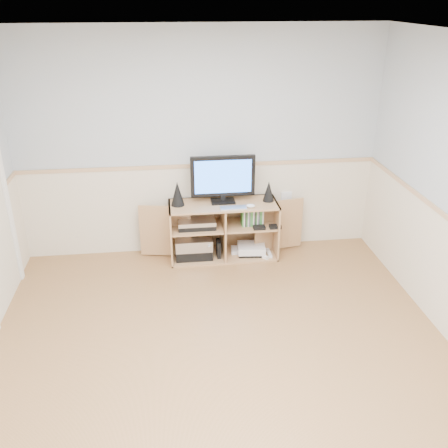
{
  "coord_description": "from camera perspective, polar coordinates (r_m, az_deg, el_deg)",
  "views": [
    {
      "loc": [
        -0.38,
        -3.05,
        2.76
      ],
      "look_at": [
        0.14,
        1.2,
        0.77
      ],
      "focal_mm": 40.0,
      "sensor_mm": 36.0,
      "label": 1
    }
  ],
  "objects": [
    {
      "name": "speaker_right",
      "position": [
        5.56,
        5.12,
        3.76
      ],
      "size": [
        0.13,
        0.13,
        0.23
      ],
      "primitive_type": "cone",
      "color": "black",
      "rests_on": "media_cabinet"
    },
    {
      "name": "mouse",
      "position": [
        5.41,
        3.06,
        2.09
      ],
      "size": [
        0.1,
        0.07,
        0.04
      ],
      "primitive_type": "ellipsoid",
      "rotation": [
        0.0,
        0.0,
        -0.09
      ],
      "color": "white",
      "rests_on": "media_cabinet"
    },
    {
      "name": "keyboard",
      "position": [
        5.38,
        1.06,
        1.88
      ],
      "size": [
        0.29,
        0.12,
        0.01
      ],
      "primitive_type": "cube",
      "rotation": [
        0.0,
        0.0,
        0.01
      ],
      "color": "silver",
      "rests_on": "media_cabinet"
    },
    {
      "name": "media_cabinet",
      "position": [
        5.68,
        -0.14,
        -0.42
      ],
      "size": [
        1.88,
        0.45,
        0.65
      ],
      "color": "tan",
      "rests_on": "floor"
    },
    {
      "name": "av_components",
      "position": [
        5.65,
        -3.33,
        -1.87
      ],
      "size": [
        0.51,
        0.31,
        0.47
      ],
      "color": "black",
      "rests_on": "media_cabinet"
    },
    {
      "name": "game_cases",
      "position": [
        5.59,
        3.22,
        0.85
      ],
      "size": [
        0.24,
        0.14,
        0.19
      ],
      "primitive_type": "cube",
      "color": "#3F8C3F",
      "rests_on": "media_cabinet"
    },
    {
      "name": "game_consoles",
      "position": [
        5.78,
        3.0,
        -2.88
      ],
      "size": [
        0.45,
        0.3,
        0.11
      ],
      "color": "white",
      "rests_on": "media_cabinet"
    },
    {
      "name": "monitor",
      "position": [
        5.44,
        -0.14,
        5.34
      ],
      "size": [
        0.7,
        0.18,
        0.53
      ],
      "color": "black",
      "rests_on": "media_cabinet"
    },
    {
      "name": "speaker_left",
      "position": [
        5.44,
        -5.34,
        3.48
      ],
      "size": [
        0.15,
        0.15,
        0.27
      ],
      "primitive_type": "cone",
      "color": "black",
      "rests_on": "media_cabinet"
    },
    {
      "name": "wall_outlet",
      "position": [
        5.87,
        7.14,
        3.1
      ],
      "size": [
        0.12,
        0.03,
        0.12
      ],
      "primitive_type": "cube",
      "color": "white",
      "rests_on": "wall_back"
    },
    {
      "name": "room",
      "position": [
        3.54,
        -1.03,
        -0.94
      ],
      "size": [
        4.04,
        4.54,
        2.54
      ],
      "color": "#AB724C",
      "rests_on": "ground"
    }
  ]
}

